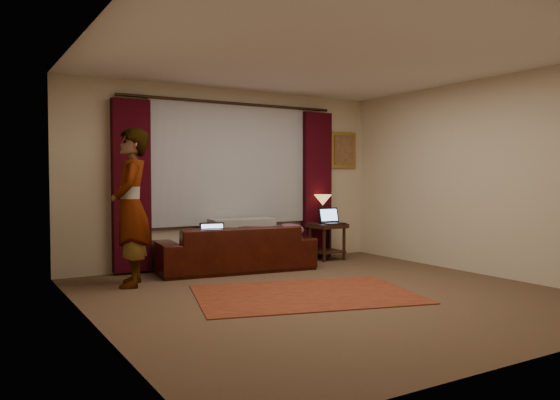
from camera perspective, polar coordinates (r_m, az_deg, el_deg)
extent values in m
cube|color=brown|center=(6.15, 5.03, -9.83)|extent=(5.00, 5.00, 0.01)
cube|color=silver|center=(6.15, 5.12, 14.63)|extent=(5.00, 5.00, 0.02)
cube|color=beige|center=(8.16, -5.30, 2.42)|extent=(5.00, 0.02, 2.60)
cube|color=beige|center=(4.25, 25.32, 2.22)|extent=(5.00, 0.02, 2.60)
cube|color=beige|center=(4.97, -18.97, 2.31)|extent=(0.02, 5.00, 2.60)
cube|color=beige|center=(7.75, 20.22, 2.28)|extent=(0.02, 5.00, 2.60)
cube|color=#A6A6AE|center=(8.11, -5.12, 3.83)|extent=(2.50, 0.05, 1.80)
cube|color=#34040D|center=(7.53, -15.28, 1.43)|extent=(0.50, 0.14, 2.30)
cube|color=#34040D|center=(8.83, 3.83, 1.64)|extent=(0.50, 0.14, 2.30)
cylinder|color=black|center=(8.14, -4.99, 10.05)|extent=(0.04, 0.04, 3.40)
cube|color=#B1903C|center=(9.26, 6.62, 5.20)|extent=(0.50, 0.04, 0.60)
imported|color=black|center=(7.60, -4.73, -4.11)|extent=(2.26, 1.20, 0.87)
cube|color=#9A9894|center=(7.86, -4.00, -0.62)|extent=(0.96, 0.46, 0.11)
ellipsoid|color=brown|center=(7.74, 0.94, -3.26)|extent=(0.55, 0.48, 0.19)
cube|color=maroon|center=(6.10, 2.67, -9.81)|extent=(2.72, 2.17, 0.01)
cube|color=black|center=(8.62, 4.93, -4.34)|extent=(0.50, 0.50, 0.57)
imported|color=#9A9894|center=(6.70, -15.30, -0.74)|extent=(0.70, 0.70, 1.88)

